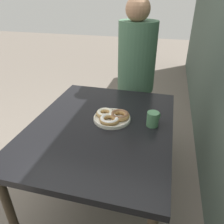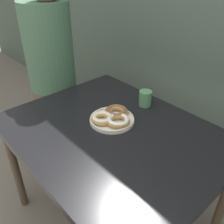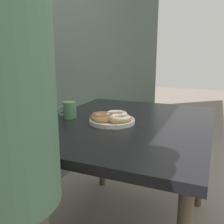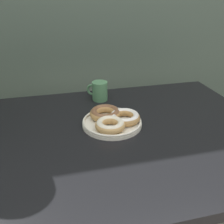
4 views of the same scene
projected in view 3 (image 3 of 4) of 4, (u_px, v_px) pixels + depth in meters
The scene contains 4 objects.
wall_back at pixel (7, 21), 1.56m from camera, with size 8.00×0.05×2.60m.
dining_table at pixel (126, 133), 1.40m from camera, with size 1.14×0.90×0.74m.
donut_plate at pixel (112, 118), 1.34m from camera, with size 0.26×0.28×0.05m.
coffee_mug at pixel (69, 110), 1.43m from camera, with size 0.10×0.09×0.09m.
Camera 3 is at (-1.26, -0.12, 1.10)m, focal length 40.00 mm.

